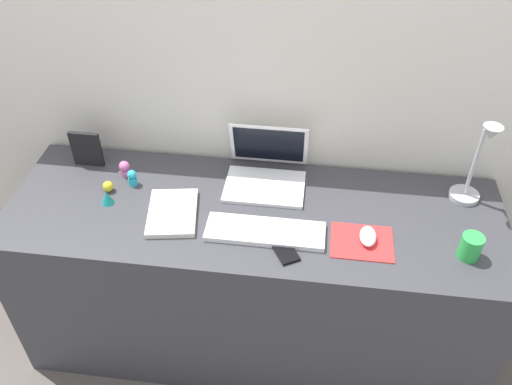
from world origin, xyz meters
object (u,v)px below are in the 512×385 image
(mouse, at_px, (368,236))
(coffee_mug, at_px, (471,247))
(toy_figurine_yellow, at_px, (108,186))
(picture_frame, at_px, (87,149))
(toy_figurine_cyan, at_px, (132,177))
(toy_figurine_teal, at_px, (107,197))
(cell_phone, at_px, (284,249))
(notebook_pad, at_px, (172,213))
(desk_lamp, at_px, (477,165))
(laptop, at_px, (266,168))
(keyboard, at_px, (265,232))
(toy_figurine_pink, at_px, (125,168))

(mouse, height_order, coffee_mug, coffee_mug)
(coffee_mug, xyz_separation_m, toy_figurine_yellow, (-1.29, 0.17, -0.02))
(picture_frame, bearing_deg, coffee_mug, -12.59)
(toy_figurine_yellow, distance_m, toy_figurine_cyan, 0.09)
(picture_frame, distance_m, toy_figurine_teal, 0.27)
(toy_figurine_yellow, bearing_deg, picture_frame, 131.18)
(mouse, xyz_separation_m, toy_figurine_teal, (-0.94, 0.07, 0.01))
(toy_figurine_teal, relative_size, toy_figurine_cyan, 0.81)
(cell_phone, relative_size, notebook_pad, 0.53)
(mouse, bearing_deg, toy_figurine_teal, 175.62)
(desk_lamp, bearing_deg, notebook_pad, -168.65)
(mouse, height_order, toy_figurine_cyan, toy_figurine_cyan)
(mouse, xyz_separation_m, toy_figurine_cyan, (-0.88, 0.19, 0.01))
(laptop, bearing_deg, desk_lamp, -3.02)
(keyboard, xyz_separation_m, toy_figurine_cyan, (-0.53, 0.20, 0.02))
(laptop, relative_size, toy_figurine_pink, 4.65)
(keyboard, xyz_separation_m, desk_lamp, (0.71, 0.26, 0.16))
(mouse, xyz_separation_m, coffee_mug, (0.33, -0.03, 0.02))
(keyboard, bearing_deg, toy_figurine_cyan, 159.36)
(desk_lamp, bearing_deg, laptop, 176.98)
(desk_lamp, relative_size, notebook_pad, 1.47)
(toy_figurine_teal, bearing_deg, toy_figurine_cyan, 62.73)
(notebook_pad, height_order, coffee_mug, coffee_mug)
(mouse, relative_size, desk_lamp, 0.27)
(coffee_mug, distance_m, toy_figurine_yellow, 1.30)
(keyboard, bearing_deg, cell_phone, -44.53)
(laptop, xyz_separation_m, toy_figurine_teal, (-0.56, -0.22, -0.03))
(mouse, distance_m, picture_frame, 1.13)
(mouse, distance_m, toy_figurine_pink, 0.96)
(laptop, height_order, mouse, laptop)
(desk_lamp, relative_size, coffee_mug, 4.03)
(toy_figurine_teal, relative_size, toy_figurine_yellow, 1.22)
(notebook_pad, relative_size, toy_figurine_pink, 3.72)
(notebook_pad, distance_m, toy_figurine_cyan, 0.24)
(mouse, bearing_deg, toy_figurine_pink, 165.54)
(notebook_pad, distance_m, toy_figurine_pink, 0.31)
(toy_figurine_teal, xyz_separation_m, toy_figurine_cyan, (0.06, 0.12, 0.01))
(mouse, distance_m, coffee_mug, 0.33)
(desk_lamp, distance_m, toy_figurine_pink, 1.29)
(toy_figurine_pink, xyz_separation_m, toy_figurine_cyan, (0.05, -0.05, -0.00))
(laptop, xyz_separation_m, notebook_pad, (-0.31, -0.25, -0.04))
(picture_frame, xyz_separation_m, toy_figurine_pink, (0.16, -0.05, -0.04))
(mouse, bearing_deg, keyboard, -177.98)
(cell_phone, bearing_deg, toy_figurine_pink, 123.82)
(toy_figurine_pink, bearing_deg, toy_figurine_teal, -94.59)
(toy_figurine_pink, bearing_deg, laptop, 5.28)
(desk_lamp, xyz_separation_m, notebook_pad, (-1.05, -0.21, -0.16))
(mouse, relative_size, toy_figurine_yellow, 2.24)
(picture_frame, height_order, toy_figurine_cyan, picture_frame)
(desk_lamp, xyz_separation_m, toy_figurine_teal, (-1.30, -0.18, -0.14))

